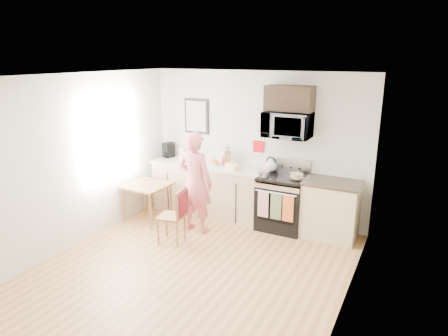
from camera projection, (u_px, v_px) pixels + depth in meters
The scene contains 28 objects.
floor at pixel (188, 273), 5.41m from camera, with size 4.60×4.60×0.00m, color #AB7042.
back_wall at pixel (256, 146), 7.02m from camera, with size 4.00×0.04×2.60m, color beige.
front_wall at pixel (26, 262), 3.08m from camera, with size 4.00×0.04×2.60m, color beige.
left_wall at pixel (72, 163), 5.93m from camera, with size 0.04×4.60×2.60m, color beige.
right_wall at pixel (347, 208), 4.17m from camera, with size 0.04×4.60×2.60m, color beige.
ceiling at pixel (183, 76), 4.70m from camera, with size 4.00×4.60×0.04m, color white.
window at pixel (110, 137), 6.53m from camera, with size 0.06×1.40×1.50m.
cabinet_left at pixel (209, 190), 7.35m from camera, with size 2.10×0.60×0.90m, color beige.
countertop_left at pixel (208, 165), 7.22m from camera, with size 2.14×0.64×0.04m, color beige.
cabinet_right at pixel (330, 211), 6.37m from camera, with size 0.84×0.60×0.90m, color beige.
countertop_right at pixel (333, 183), 6.24m from camera, with size 0.88×0.64×0.04m, color black.
range at pixel (282, 204), 6.70m from camera, with size 0.76×0.70×1.16m.
microwave at pixel (288, 125), 6.43m from camera, with size 0.76×0.51×0.42m, color #B9B9BE.
upper_cabinet at pixel (290, 98), 6.35m from camera, with size 0.76×0.35×0.40m, color black.
wall_art at pixel (196, 116), 7.41m from camera, with size 0.50×0.04×0.65m.
wall_trivet at pixel (258, 147), 6.99m from camera, with size 0.20×0.02×0.20m, color #B90F14.
person at pixel (195, 182), 6.50m from camera, with size 0.62×0.40×1.69m, color #B53144.
dining_table at pixel (147, 189), 6.98m from camera, with size 0.71×0.71×0.67m.
chair at pixel (178, 209), 6.12m from camera, with size 0.47×0.44×0.88m.
knife_block at pixel (228, 158), 7.15m from camera, with size 0.11×0.15×0.24m, color brown.
utensil_crock at pixel (225, 157), 7.15m from camera, with size 0.11×0.11×0.34m.
fruit_bowl at pixel (214, 162), 7.20m from camera, with size 0.25×0.25×0.09m.
milk_carton at pixel (182, 154), 7.47m from camera, with size 0.09×0.09×0.24m, color #D2B57E.
coffee_maker at pixel (168, 150), 7.69m from camera, with size 0.20×0.25×0.28m.
bread_bag at pixel (233, 167), 6.87m from camera, with size 0.28×0.13×0.10m, color #E4C577.
cake at pixel (297, 176), 6.43m from camera, with size 0.26×0.26×0.08m.
kettle at pixel (271, 165), 6.79m from camera, with size 0.20×0.20×0.26m.
pot at pixel (264, 174), 6.52m from camera, with size 0.19×0.32×0.10m.
Camera 1 is at (2.63, -4.06, 2.84)m, focal length 32.00 mm.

